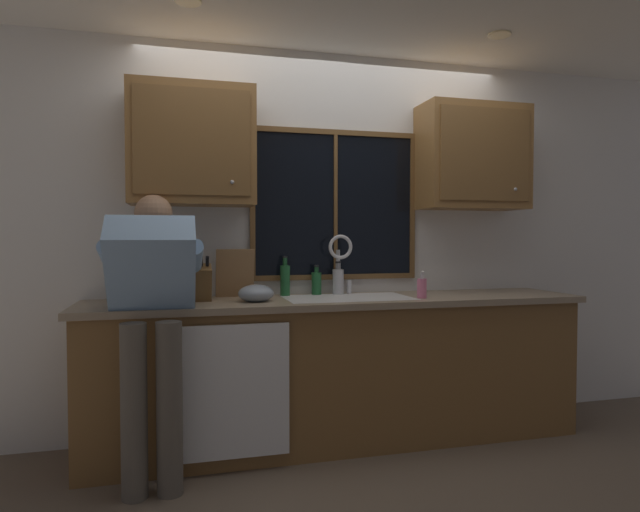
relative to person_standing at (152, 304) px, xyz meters
The scene contains 24 objects.
back_wall 1.34m from the person_standing, 30.69° to the left, with size 5.49×0.12×2.55m, color silver.
ceiling_downlight_left 1.60m from the person_standing, ahead, with size 0.14×0.14×0.01m, color #FFEAB2.
ceiling_downlight_right 2.59m from the person_standing, ahead, with size 0.14×0.14×0.01m, color #FFEAB2.
window_glass 1.43m from the person_standing, 27.00° to the left, with size 1.10×0.02×0.95m, color black.
window_frame_top 1.69m from the person_standing, 26.61° to the left, with size 1.17×0.02×0.04m, color brown.
window_frame_bottom 1.31m from the person_standing, 26.61° to the left, with size 1.17×0.02×0.04m, color brown.
window_frame_left 1.02m from the person_standing, 44.13° to the left, with size 0.04×0.02×0.95m, color brown.
window_frame_right 1.92m from the person_standing, 18.66° to the left, with size 0.04×0.02×0.95m, color brown.
window_mullion_center 1.43m from the person_standing, 26.53° to the left, with size 0.02×0.02×0.95m, color brown.
lower_cabinet_run 1.27m from the person_standing, 15.72° to the left, with size 3.09×0.58×0.88m, color brown.
countertop 1.16m from the person_standing, 14.77° to the left, with size 3.15×0.62×0.04m, color gray.
dishwasher_front 0.66m from the person_standing, ahead, with size 0.60×0.02×0.74m, color white.
upper_cabinet_left 1.03m from the person_standing, 63.17° to the left, with size 0.75×0.36×0.72m.
upper_cabinet_right 2.35m from the person_standing, 11.59° to the left, with size 0.75×0.36×0.72m.
sink 1.22m from the person_standing, 14.61° to the left, with size 0.80×0.46×0.21m.
faucet 1.30m from the person_standing, 22.37° to the left, with size 0.18×0.09×0.40m.
person_standing is the anchor object (origin of this frame).
knife_block 0.44m from the person_standing, 52.20° to the left, with size 0.12×0.18×0.32m.
cutting_board 0.72m from the person_standing, 47.23° to the left, with size 0.24×0.02×0.31m, color #997047.
mixing_bowl 0.64m from the person_standing, 23.88° to the left, with size 0.21×0.21×0.11m, color #8C99A8.
soap_dispenser 1.63m from the person_standing, ahead, with size 0.06×0.07×0.17m.
bottle_green_glass 0.96m from the person_standing, 32.46° to the left, with size 0.06×0.06×0.26m.
bottle_tall_clear 1.28m from the person_standing, 23.83° to the left, with size 0.08×0.08×0.22m.
bottle_amber_small 1.15m from the person_standing, 27.21° to the left, with size 0.07×0.07×0.20m.
Camera 1 is at (-0.98, -3.55, 1.30)m, focal length 30.23 mm.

